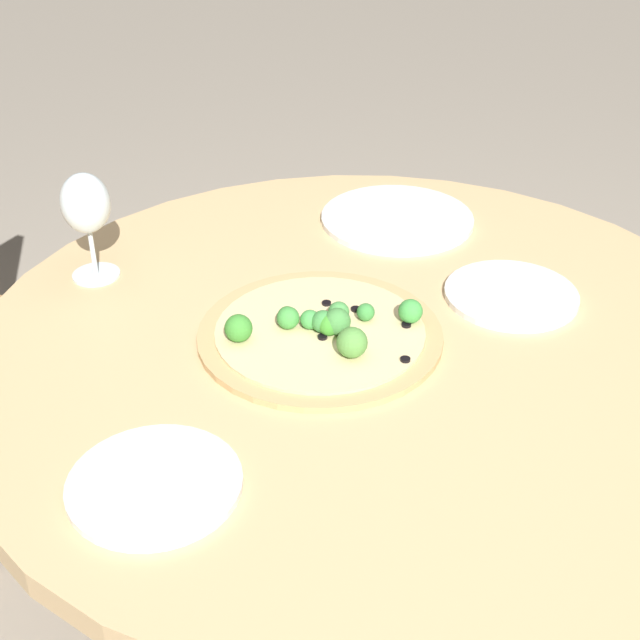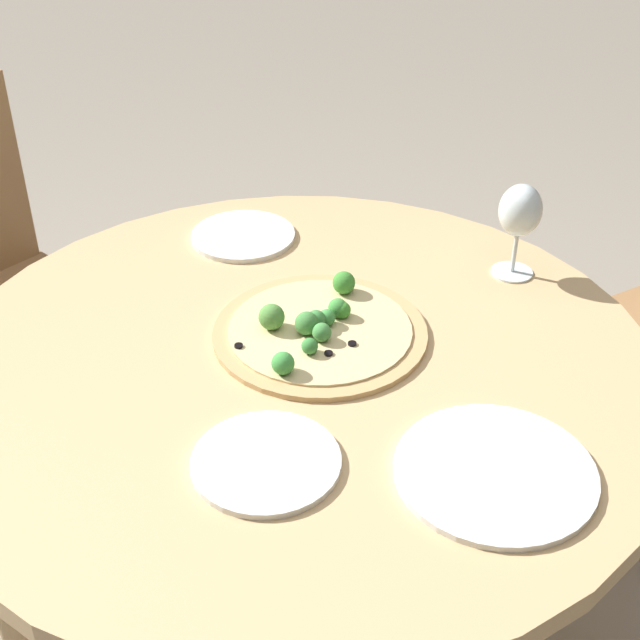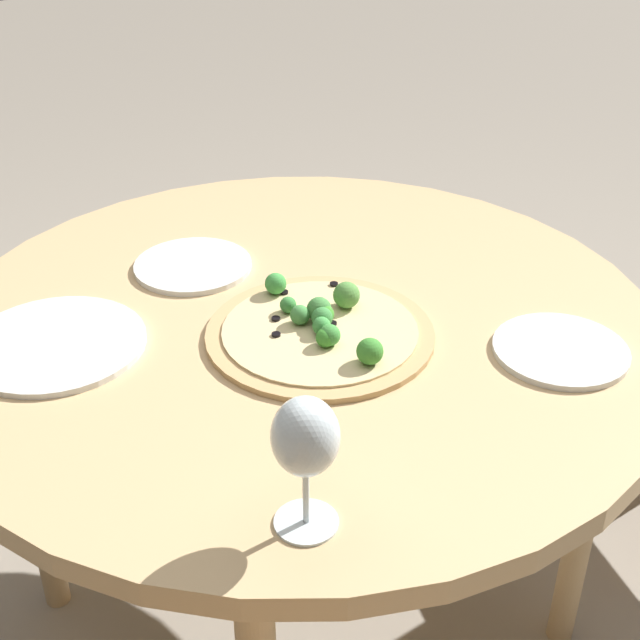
{
  "view_description": "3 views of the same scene",
  "coord_description": "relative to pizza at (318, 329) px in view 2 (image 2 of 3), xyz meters",
  "views": [
    {
      "loc": [
        0.36,
        1.02,
        1.43
      ],
      "look_at": [
        0.07,
        -0.02,
        0.75
      ],
      "focal_mm": 50.0,
      "sensor_mm": 36.0,
      "label": 1
    },
    {
      "loc": [
        -1.08,
        -0.4,
        1.56
      ],
      "look_at": [
        0.07,
        -0.02,
        0.75
      ],
      "focal_mm": 50.0,
      "sensor_mm": 36.0,
      "label": 2
    },
    {
      "loc": [
        0.97,
        -0.77,
        1.46
      ],
      "look_at": [
        0.07,
        -0.02,
        0.75
      ],
      "focal_mm": 50.0,
      "sensor_mm": 36.0,
      "label": 3
    }
  ],
  "objects": [
    {
      "name": "pizza",
      "position": [
        0.0,
        0.0,
        0.0
      ],
      "size": [
        0.36,
        0.36,
        0.06
      ],
      "color": "tan",
      "rests_on": "dining_table"
    },
    {
      "name": "plate_far",
      "position": [
        0.27,
        0.25,
        -0.01
      ],
      "size": [
        0.2,
        0.2,
        0.01
      ],
      "color": "silver",
      "rests_on": "dining_table"
    },
    {
      "name": "dining_table",
      "position": [
        -0.07,
        0.01,
        -0.07
      ],
      "size": [
        1.17,
        1.17,
        0.72
      ],
      "color": "tan",
      "rests_on": "ground_plane"
    },
    {
      "name": "wine_glass",
      "position": [
        0.3,
        -0.28,
        0.11
      ],
      "size": [
        0.08,
        0.08,
        0.18
      ],
      "color": "silver",
      "rests_on": "dining_table"
    },
    {
      "name": "plate_side",
      "position": [
        -0.24,
        -0.33,
        -0.01
      ],
      "size": [
        0.28,
        0.28,
        0.01
      ],
      "color": "silver",
      "rests_on": "dining_table"
    },
    {
      "name": "ground_plane",
      "position": [
        -0.07,
        0.01,
        -0.73
      ],
      "size": [
        12.0,
        12.0,
        0.0
      ],
      "primitive_type": "plane",
      "color": "gray"
    },
    {
      "name": "plate_near",
      "position": [
        -0.32,
        -0.03,
        -0.01
      ],
      "size": [
        0.21,
        0.21,
        0.01
      ],
      "color": "silver",
      "rests_on": "dining_table"
    }
  ]
}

